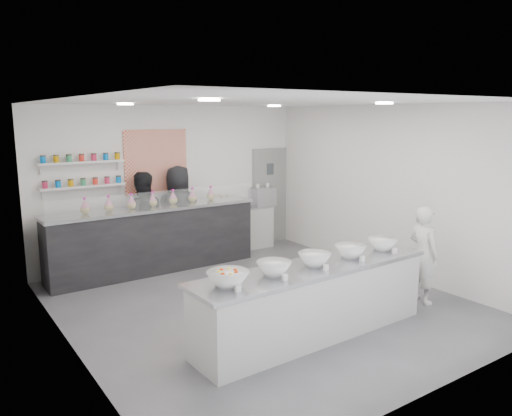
{
  "coord_description": "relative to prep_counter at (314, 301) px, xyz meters",
  "views": [
    {
      "loc": [
        -4.11,
        -5.87,
        2.82
      ],
      "look_at": [
        0.18,
        0.4,
        1.4
      ],
      "focal_mm": 35.0,
      "sensor_mm": 36.0,
      "label": 1
    }
  ],
  "objects": [
    {
      "name": "staff_right",
      "position": [
        0.04,
        3.98,
        0.47
      ],
      "size": [
        1.07,
        0.88,
        1.88
      ],
      "primitive_type": "imported",
      "rotation": [
        0.0,
        0.0,
        2.78
      ],
      "color": "black",
      "rests_on": "floor"
    },
    {
      "name": "prep_counter",
      "position": [
        0.0,
        0.0,
        0.0
      ],
      "size": [
        3.46,
        0.86,
        0.94
      ],
      "primitive_type": "cube",
      "rotation": [
        0.0,
        0.0,
        0.02
      ],
      "color": "beige",
      "rests_on": "floor"
    },
    {
      "name": "back_bar",
      "position": [
        -0.59,
        3.73,
        0.13
      ],
      "size": [
        3.87,
        0.74,
        1.2
      ],
      "primitive_type": "cube",
      "rotation": [
        0.0,
        0.0,
        0.01
      ],
      "color": "black",
      "rests_on": "floor"
    },
    {
      "name": "back_door",
      "position": [
        2.37,
        4.25,
        0.58
      ],
      "size": [
        0.88,
        0.04,
        2.1
      ],
      "primitive_type": "cube",
      "color": "gray",
      "rests_on": "floor"
    },
    {
      "name": "woman_prep",
      "position": [
        2.15,
        -0.02,
        0.27
      ],
      "size": [
        0.42,
        0.58,
        1.49
      ],
      "primitive_type": "imported",
      "rotation": [
        0.0,
        0.0,
        1.45
      ],
      "color": "silver",
      "rests_on": "floor"
    },
    {
      "name": "downlight_0",
      "position": [
        -1.33,
        0.28,
        2.51
      ],
      "size": [
        0.24,
        0.24,
        0.02
      ],
      "primitive_type": "cylinder",
      "color": "white",
      "rests_on": "ceiling"
    },
    {
      "name": "pattern_panel",
      "position": [
        -0.28,
        4.25,
        1.48
      ],
      "size": [
        1.25,
        0.03,
        1.2
      ],
      "primitive_type": "cube",
      "color": "red",
      "rests_on": "back_wall"
    },
    {
      "name": "espresso_machine",
      "position": [
        2.05,
        4.06,
        0.62
      ],
      "size": [
        0.5,
        0.35,
        0.38
      ],
      "primitive_type": "cube",
      "color": "#93969E",
      "rests_on": "espresso_ledge"
    },
    {
      "name": "left_wall",
      "position": [
        -2.68,
        1.28,
        1.03
      ],
      "size": [
        0.0,
        6.0,
        6.0
      ],
      "primitive_type": "plane",
      "rotation": [
        1.57,
        0.0,
        1.57
      ],
      "color": "white",
      "rests_on": "floor"
    },
    {
      "name": "prep_bowls",
      "position": [
        0.0,
        0.0,
        0.55
      ],
      "size": [
        3.03,
        0.59,
        0.17
      ],
      "primitive_type": null,
      "rotation": [
        0.0,
        0.0,
        0.02
      ],
      "color": "white",
      "rests_on": "prep_counter"
    },
    {
      "name": "downlight_1",
      "position": [
        1.47,
        0.28,
        2.51
      ],
      "size": [
        0.24,
        0.24,
        0.02
      ],
      "primitive_type": "cylinder",
      "color": "white",
      "rests_on": "ceiling"
    },
    {
      "name": "sneeze_guard",
      "position": [
        -0.59,
        3.39,
        0.89
      ],
      "size": [
        3.81,
        0.05,
        0.33
      ],
      "primitive_type": "cube",
      "rotation": [
        0.0,
        0.0,
        0.01
      ],
      "color": "white",
      "rests_on": "back_bar"
    },
    {
      "name": "label_cards",
      "position": [
        -0.01,
        -0.53,
        0.5
      ],
      "size": [
        2.66,
        0.04,
        0.07
      ],
      "primitive_type": null,
      "color": "white",
      "rests_on": "prep_counter"
    },
    {
      "name": "back_wall",
      "position": [
        0.07,
        4.28,
        1.03
      ],
      "size": [
        5.5,
        0.0,
        5.5
      ],
      "primitive_type": "plane",
      "rotation": [
        1.57,
        0.0,
        0.0
      ],
      "color": "white",
      "rests_on": "floor"
    },
    {
      "name": "espresso_ledge",
      "position": [
        1.62,
        4.06,
        -0.02
      ],
      "size": [
        1.21,
        0.38,
        0.9
      ],
      "primitive_type": "cube",
      "color": "beige",
      "rests_on": "floor"
    },
    {
      "name": "ceiling",
      "position": [
        0.07,
        1.28,
        2.53
      ],
      "size": [
        6.0,
        6.0,
        0.0
      ],
      "primitive_type": "plane",
      "rotation": [
        3.14,
        0.0,
        0.0
      ],
      "color": "white",
      "rests_on": "floor"
    },
    {
      "name": "right_wall",
      "position": [
        2.82,
        1.28,
        1.03
      ],
      "size": [
        0.0,
        6.0,
        6.0
      ],
      "primitive_type": "plane",
      "rotation": [
        1.57,
        0.0,
        -1.57
      ],
      "color": "white",
      "rests_on": "floor"
    },
    {
      "name": "downlight_2",
      "position": [
        -1.33,
        2.88,
        2.51
      ],
      "size": [
        0.24,
        0.24,
        0.02
      ],
      "primitive_type": "cylinder",
      "color": "white",
      "rests_on": "ceiling"
    },
    {
      "name": "floor",
      "position": [
        0.07,
        1.28,
        -0.47
      ],
      "size": [
        6.0,
        6.0,
        0.0
      ],
      "primitive_type": "plane",
      "color": "#515156",
      "rests_on": "ground"
    },
    {
      "name": "staff_left",
      "position": [
        -0.71,
        3.98,
        0.43
      ],
      "size": [
        1.02,
        0.88,
        1.81
      ],
      "primitive_type": "imported",
      "rotation": [
        0.0,
        0.0,
        2.9
      ],
      "color": "black",
      "rests_on": "floor"
    },
    {
      "name": "preserve_jars",
      "position": [
        -1.68,
        4.16,
        1.41
      ],
      "size": [
        1.45,
        0.1,
        0.56
      ],
      "primitive_type": null,
      "color": "#C5234D",
      "rests_on": "jar_shelf_lower"
    },
    {
      "name": "cookie_bags",
      "position": [
        -0.59,
        3.73,
        0.87
      ],
      "size": [
        2.56,
        0.18,
        0.28
      ],
      "primitive_type": null,
      "rotation": [
        0.0,
        0.0,
        0.01
      ],
      "color": "#C96392",
      "rests_on": "back_bar"
    },
    {
      "name": "downlight_3",
      "position": [
        1.47,
        2.88,
        2.51
      ],
      "size": [
        0.24,
        0.24,
        0.02
      ],
      "primitive_type": "cylinder",
      "color": "white",
      "rests_on": "ceiling"
    },
    {
      "name": "cup_stacks",
      "position": [
        1.07,
        4.06,
        0.59
      ],
      "size": [
        0.24,
        0.24,
        0.33
      ],
      "primitive_type": null,
      "color": "tan",
      "rests_on": "espresso_ledge"
    },
    {
      "name": "jar_shelf_lower",
      "position": [
        -1.68,
        4.18,
        1.13
      ],
      "size": [
        1.45,
        0.22,
        0.04
      ],
      "primitive_type": "cube",
      "color": "silver",
      "rests_on": "back_wall"
    },
    {
      "name": "jar_shelf_upper",
      "position": [
        -1.68,
        4.18,
        1.55
      ],
      "size": [
        1.45,
        0.22,
        0.04
      ],
      "primitive_type": "cube",
      "color": "silver",
      "rests_on": "back_wall"
    }
  ]
}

